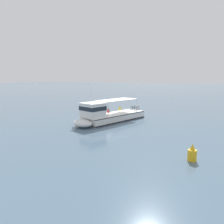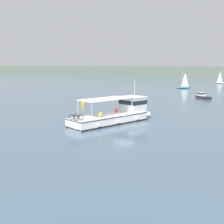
% 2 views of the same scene
% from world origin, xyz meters
% --- Properties ---
extents(ground_plane, '(400.00, 400.00, 0.00)m').
position_xyz_m(ground_plane, '(0.00, 0.00, 0.00)').
color(ground_plane, slate).
extents(ferry_main, '(6.93, 13.03, 5.32)m').
position_xyz_m(ferry_main, '(-1.22, 0.66, 1.01)').
color(ferry_main, white).
rests_on(ferry_main, ground).
extents(motorboat_far_left, '(3.66, 3.21, 1.26)m').
position_xyz_m(motorboat_far_left, '(2.48, 31.97, 0.54)').
color(motorboat_far_left, '#232328').
rests_on(motorboat_far_left, ground).
extents(sailboat_near_port, '(4.74, 3.89, 5.40)m').
position_xyz_m(sailboat_near_port, '(-8.63, 55.44, 0.54)').
color(sailboat_near_port, teal).
rests_on(sailboat_near_port, ground).
extents(sailboat_horizon_west, '(4.91, 3.43, 5.40)m').
position_xyz_m(sailboat_horizon_west, '(-2.57, 83.26, 0.54)').
color(sailboat_horizon_west, white).
rests_on(sailboat_horizon_west, ground).
extents(channel_buoy, '(0.70, 0.70, 1.40)m').
position_xyz_m(channel_buoy, '(-14.02, 10.96, 0.57)').
color(channel_buoy, gold).
rests_on(channel_buoy, ground).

